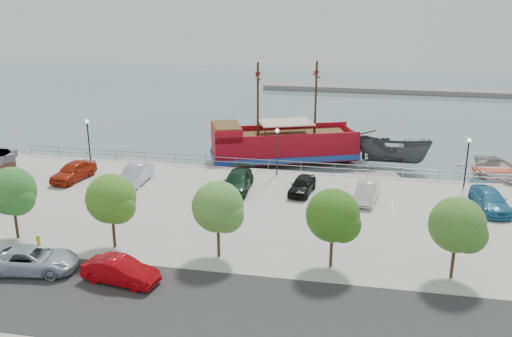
# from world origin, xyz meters

# --- Properties ---
(ground) EXTENTS (160.00, 160.00, 0.00)m
(ground) POSITION_xyz_m (0.00, 0.00, -1.00)
(ground) COLOR slate
(street) EXTENTS (100.00, 8.00, 0.04)m
(street) POSITION_xyz_m (0.00, -16.00, 0.01)
(street) COLOR #2D2C2C
(street) RESTS_ON land_slab
(sidewalk) EXTENTS (100.00, 4.00, 0.05)m
(sidewalk) POSITION_xyz_m (0.00, -10.00, 0.01)
(sidewalk) COLOR #B1AB9E
(sidewalk) RESTS_ON land_slab
(seawall_railing) EXTENTS (50.00, 0.06, 1.00)m
(seawall_railing) POSITION_xyz_m (0.00, 7.80, 0.53)
(seawall_railing) COLOR gray
(seawall_railing) RESTS_ON land_slab
(far_shore) EXTENTS (40.00, 3.00, 0.80)m
(far_shore) POSITION_xyz_m (10.00, 55.00, -0.60)
(far_shore) COLOR gray
(far_shore) RESTS_ON ground
(pirate_ship) EXTENTS (17.10, 10.07, 10.63)m
(pirate_ship) POSITION_xyz_m (0.76, 13.82, 0.78)
(pirate_ship) COLOR #A00919
(pirate_ship) RESTS_ON ground
(patrol_boat) EXTENTS (7.67, 4.34, 2.80)m
(patrol_boat) POSITION_xyz_m (10.42, 14.07, 0.40)
(patrol_boat) COLOR #43464A
(patrol_boat) RESTS_ON ground
(speedboat) EXTENTS (6.48, 8.57, 1.67)m
(speedboat) POSITION_xyz_m (19.53, 11.36, -0.16)
(speedboat) COLOR beige
(speedboat) RESTS_ON ground
(dock_west) EXTENTS (7.65, 4.10, 0.42)m
(dock_west) POSITION_xyz_m (-13.15, 9.20, -0.79)
(dock_west) COLOR gray
(dock_west) RESTS_ON ground
(dock_mid) EXTENTS (8.01, 4.65, 0.44)m
(dock_mid) POSITION_xyz_m (7.14, 9.20, -0.78)
(dock_mid) COLOR gray
(dock_mid) RESTS_ON ground
(dock_east) EXTENTS (6.82, 2.69, 0.38)m
(dock_east) POSITION_xyz_m (17.40, 9.20, -0.81)
(dock_east) COLOR gray
(dock_east) RESTS_ON ground
(street_van) EXTENTS (5.75, 3.28, 1.51)m
(street_van) POSITION_xyz_m (-11.44, -13.97, 0.76)
(street_van) COLOR #B0BEC8
(street_van) RESTS_ON street
(street_sedan) EXTENTS (4.70, 2.28, 1.48)m
(street_sedan) POSITION_xyz_m (-5.68, -14.22, 0.74)
(street_sedan) COLOR #A4050B
(street_sedan) RESTS_ON street
(fire_hydrant) EXTENTS (0.26, 0.26, 0.74)m
(fire_hydrant) POSITION_xyz_m (-12.98, -10.80, 0.40)
(fire_hydrant) COLOR #C6A005
(fire_hydrant) RESTS_ON sidewalk
(lamp_post_left) EXTENTS (0.36, 0.36, 4.28)m
(lamp_post_left) POSITION_xyz_m (-18.00, 6.50, 2.94)
(lamp_post_left) COLOR black
(lamp_post_left) RESTS_ON land_slab
(lamp_post_mid) EXTENTS (0.36, 0.36, 4.28)m
(lamp_post_mid) POSITION_xyz_m (0.00, 6.50, 2.94)
(lamp_post_mid) COLOR black
(lamp_post_mid) RESTS_ON land_slab
(lamp_post_right) EXTENTS (0.36, 0.36, 4.28)m
(lamp_post_right) POSITION_xyz_m (16.00, 6.50, 2.94)
(lamp_post_right) COLOR black
(lamp_post_right) RESTS_ON land_slab
(tree_b) EXTENTS (3.30, 3.20, 5.00)m
(tree_b) POSITION_xyz_m (-14.85, -10.07, 3.30)
(tree_b) COLOR #473321
(tree_b) RESTS_ON sidewalk
(tree_c) EXTENTS (3.30, 3.20, 5.00)m
(tree_c) POSITION_xyz_m (-7.85, -10.07, 3.30)
(tree_c) COLOR #473321
(tree_c) RESTS_ON sidewalk
(tree_d) EXTENTS (3.30, 3.20, 5.00)m
(tree_d) POSITION_xyz_m (-0.85, -10.07, 3.30)
(tree_d) COLOR #473321
(tree_d) RESTS_ON sidewalk
(tree_e) EXTENTS (3.30, 3.20, 5.00)m
(tree_e) POSITION_xyz_m (6.15, -10.07, 3.30)
(tree_e) COLOR #473321
(tree_e) RESTS_ON sidewalk
(tree_f) EXTENTS (3.30, 3.20, 5.00)m
(tree_f) POSITION_xyz_m (13.15, -10.07, 3.30)
(tree_f) COLOR #473321
(tree_f) RESTS_ON sidewalk
(parked_car_a) EXTENTS (2.72, 5.05, 1.63)m
(parked_car_a) POSITION_xyz_m (-17.18, 1.75, 0.82)
(parked_car_a) COLOR #AD250E
(parked_car_a) RESTS_ON land_slab
(parked_car_b) EXTENTS (1.69, 4.80, 1.58)m
(parked_car_b) POSITION_xyz_m (-11.51, 1.93, 0.79)
(parked_car_b) COLOR silver
(parked_car_b) RESTS_ON land_slab
(parked_car_d) EXTENTS (2.36, 5.38, 1.54)m
(parked_car_d) POSITION_xyz_m (-2.57, 1.99, 0.77)
(parked_car_d) COLOR #11321C
(parked_car_d) RESTS_ON land_slab
(parked_car_e) EXTENTS (2.19, 4.30, 1.40)m
(parked_car_e) POSITION_xyz_m (2.77, 2.34, 0.70)
(parked_car_e) COLOR black
(parked_car_e) RESTS_ON land_slab
(parked_car_f) EXTENTS (2.20, 4.61, 1.46)m
(parked_car_f) POSITION_xyz_m (7.98, 1.64, 0.73)
(parked_car_f) COLOR silver
(parked_car_f) RESTS_ON land_slab
(parked_car_h) EXTENTS (2.87, 5.41, 1.49)m
(parked_car_h) POSITION_xyz_m (17.16, 1.64, 0.75)
(parked_car_h) COLOR teal
(parked_car_h) RESTS_ON land_slab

